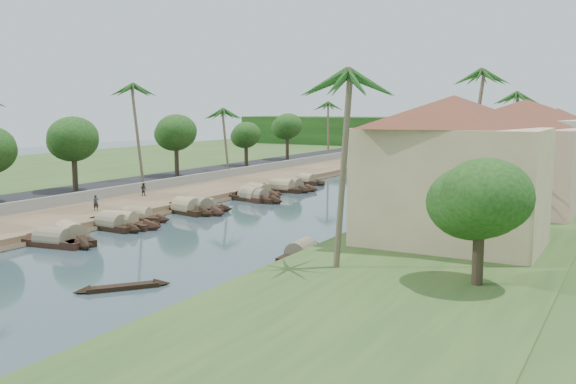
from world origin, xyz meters
The scene contains 48 objects.
ground centered at (0.00, 0.00, 0.00)m, with size 220.00×220.00×0.00m, color #32444B.
left_bank centered at (-16.00, 20.00, 0.40)m, with size 10.00×180.00×0.80m, color brown.
right_bank centered at (19.00, 20.00, 0.60)m, with size 16.00×180.00×1.20m, color #284A1D.
road centered at (-24.50, 20.00, 0.70)m, with size 8.00×180.00×1.40m, color black.
retaining_wall centered at (-20.20, 20.00, 1.35)m, with size 0.40×180.00×1.10m, color slate.
far_left_fill centered at (-51.00, 20.00, 0.68)m, with size 45.00×220.00×1.35m, color #284A1D.
treeline centered at (0.00, 100.00, 4.00)m, with size 120.00×14.00×8.00m.
bridge centered at (0.00, 72.00, 1.72)m, with size 28.00×4.00×2.40m.
building_near centered at (18.99, -2.00, 6.38)m, with size 14.85×14.85×10.20m.
building_mid centered at (19.99, 14.00, 6.13)m, with size 14.11×14.11×9.70m.
building_far centered at (18.99, 28.00, 6.38)m, with size 15.59×15.59×10.20m.
building_distant centered at (19.99, 48.00, 5.88)m, with size 12.62×12.62×9.20m.
sampan_0 centered at (-8.84, -12.02, 0.41)m, with size 7.82×2.61×2.05m.
sampan_1 centered at (-8.73, -10.43, 0.42)m, with size 8.29×4.98×2.42m.
sampan_2 centered at (-9.64, -4.13, 0.42)m, with size 8.76×3.69×2.26m.
sampan_3 centered at (-9.73, -4.94, 0.41)m, with size 7.53×2.07×2.03m.
sampan_4 centered at (-10.41, -0.85, 0.41)m, with size 6.87×3.14×1.95m.
sampan_5 centered at (-9.29, 5.10, 0.42)m, with size 7.77×3.45×2.39m.
sampan_6 centered at (-8.57, 5.92, 0.42)m, with size 8.17×3.51×2.36m.
sampan_7 centered at (-8.85, 7.22, 0.40)m, with size 6.78×2.73×1.83m.
sampan_8 centered at (-8.35, 15.65, 0.42)m, with size 7.65×4.24×2.31m.
sampan_9 centered at (-7.76, 15.40, 0.41)m, with size 8.65×2.94×2.16m.
sampan_10 centered at (-9.63, 19.19, 0.42)m, with size 8.16×4.01×2.21m.
sampan_11 centered at (-9.06, 23.87, 0.42)m, with size 8.46×2.48×2.38m.
sampan_12 centered at (-9.27, 26.36, 0.42)m, with size 9.54×3.30×2.23m.
sampan_13 centered at (-9.94, 32.71, 0.41)m, with size 7.34×4.06×2.02m.
sampan_14 centered at (9.75, -6.40, 0.41)m, with size 2.02×7.63×1.88m.
sampan_15 centered at (9.66, 7.58, 0.41)m, with size 2.21×7.86×2.10m.
sampan_16 centered at (9.95, 26.49, 0.41)m, with size 3.84×7.63×1.90m.
canoe_0 centered at (4.13, -18.22, 0.10)m, with size 4.18×4.88×0.75m.
canoe_1 centered at (-9.47, -1.61, 0.10)m, with size 4.55×1.42×0.73m.
canoe_2 centered at (-10.17, 21.97, 0.10)m, with size 6.16×2.63×0.90m.
palm_0 centered at (15.00, -11.64, 12.25)m, with size 3.20×3.20×12.89m.
palm_1 centered at (16.00, 7.26, 9.74)m, with size 3.20×3.20×10.29m.
palm_2 centered at (15.00, 20.22, 13.74)m, with size 3.20×3.20×14.44m.
palm_3 centered at (16.00, 37.87, 11.90)m, with size 3.20×3.20×12.53m.
palm_5 centered at (-24.00, 14.87, 12.88)m, with size 3.20×3.20×13.32m.
palm_6 centered at (-22.00, 30.84, 9.91)m, with size 3.20×3.20×10.25m.
palm_7 centered at (14.00, 54.99, 10.19)m, with size 3.20×3.20×10.75m.
palm_8 centered at (-20.50, 61.54, 10.99)m, with size 3.20×3.20×11.37m.
tree_2 centered at (-24.00, 4.33, 7.00)m, with size 5.46×5.46×7.93m.
tree_3 centered at (-24.00, 21.89, 7.07)m, with size 5.39×5.39×7.97m.
tree_4 centered at (-24.00, 39.03, 6.07)m, with size 4.44×4.44×6.58m.
tree_5 centered at (-24.00, 52.29, 7.05)m, with size 4.98×4.98×7.79m.
tree_6 centered at (24.00, 30.41, 5.88)m, with size 5.00×5.00×6.81m.
tree_7 centered at (23.00, -11.36, 5.71)m, with size 4.86×4.86×6.58m.
person_near centered at (-14.87, -1.62, 1.55)m, with size 0.54×0.36×1.49m, color #24262C.
person_far centered at (-17.95, 8.48, 1.52)m, with size 0.70×0.55×1.45m, color #343225.
Camera 1 is at (30.31, -45.45, 10.68)m, focal length 40.00 mm.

